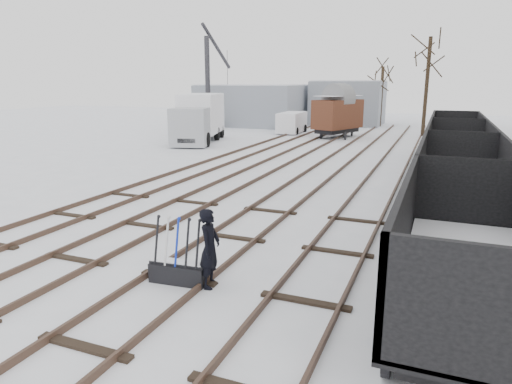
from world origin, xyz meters
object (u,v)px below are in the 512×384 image
worker (210,248)px  box_van_wagon (338,113)px  lorry (199,118)px  ground_frame (179,271)px  crane (209,102)px  panel_van (292,122)px  freight_wagon_a (471,274)px

worker → box_van_wagon: size_ratio=0.36×
lorry → ground_frame: bearing=-77.9°
box_van_wagon → lorry: lorry is taller
worker → lorry: (-12.24, 21.54, 0.91)m
worker → crane: crane is taller
box_van_wagon → panel_van: 4.77m
crane → panel_van: bearing=-3.2°
worker → box_van_wagon: 28.53m
crane → lorry: bearing=-65.6°
ground_frame → box_van_wagon: (-2.63, 28.41, 1.64)m
freight_wagon_a → box_van_wagon: size_ratio=1.33×
ground_frame → panel_van: size_ratio=0.37×
lorry → crane: (-3.89, 9.10, 0.70)m
worker → freight_wagon_a: freight_wagon_a is taller
panel_van → crane: (-8.40, 0.66, 1.58)m
ground_frame → worker: bearing=3.0°
ground_frame → freight_wagon_a: freight_wagon_a is taller
ground_frame → box_van_wagon: size_ratio=0.31×
freight_wagon_a → crane: crane is taller
ground_frame → lorry: lorry is taller
panel_van → crane: 8.57m
freight_wagon_a → box_van_wagon: 29.28m
freight_wagon_a → crane: size_ratio=0.68×
lorry → worker: bearing=-76.2°
worker → box_van_wagon: (-3.38, 28.31, 1.04)m
panel_van → ground_frame: bearing=-78.8°
lorry → panel_van: bearing=46.1°
ground_frame → crane: (-15.38, 30.74, 2.22)m
worker → freight_wagon_a: size_ratio=0.27×
worker → lorry: size_ratio=0.22×
freight_wagon_a → panel_van: 32.34m
freight_wagon_a → box_van_wagon: box_van_wagon is taller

